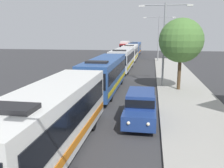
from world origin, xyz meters
The scene contains 10 objects.
bus_lead centered at (-1.30, 12.23, 1.69)m, with size 2.58×10.54×3.21m.
bus_second_in_line centered at (-1.30, 24.60, 1.69)m, with size 2.58×11.49×3.21m.
bus_middle centered at (-1.30, 37.94, 1.69)m, with size 2.58×11.35×3.21m.
bus_fourth_in_line centered at (-1.30, 51.29, 1.69)m, with size 2.58×10.60×3.21m.
bus_rear centered at (-1.30, 63.90, 1.69)m, with size 2.58×11.46×3.21m.
white_suv centered at (2.40, 16.94, 1.03)m, with size 1.86×4.91×1.90m.
box_truck_oncoming centered at (-4.60, 70.75, 1.70)m, with size 2.35×6.88×3.15m.
streetlamp_mid centered at (4.10, 27.12, 5.04)m, with size 5.05×0.28×8.05m.
streetlamp_far centered at (4.10, 49.76, 5.26)m, with size 5.89×0.28×8.35m.
roadside_tree centered at (5.56, 25.71, 4.71)m, with size 4.03×4.03×6.59m.
Camera 1 is at (2.98, 2.69, 5.36)m, focal length 38.63 mm.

